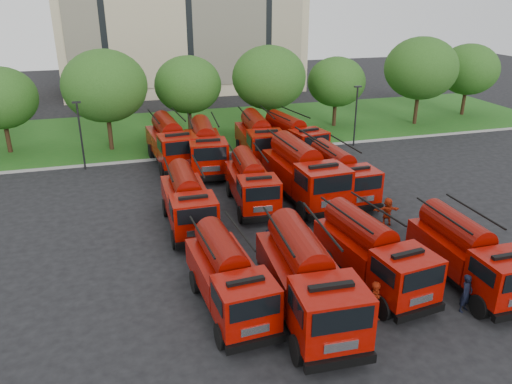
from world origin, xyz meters
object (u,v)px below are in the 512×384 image
fire_truck_6 (303,173)px  firefighter_1 (374,320)px  fire_truck_3 (468,254)px  fire_truck_8 (171,142)px  firefighter_5 (386,225)px  fire_truck_0 (229,277)px  fire_truck_5 (251,182)px  fire_truck_7 (339,174)px  firefighter_4 (271,250)px  firefighter_0 (463,310)px  fire_truck_4 (188,201)px  fire_truck_9 (205,147)px  fire_truck_2 (372,253)px  fire_truck_11 (292,137)px  fire_truck_10 (259,138)px  fire_truck_1 (307,279)px  firefighter_3 (447,280)px

fire_truck_6 → firefighter_1: fire_truck_6 is taller
fire_truck_3 → fire_truck_6: 11.73m
fire_truck_8 → firefighter_5: 17.59m
fire_truck_0 → fire_truck_5: size_ratio=0.99×
fire_truck_7 → firefighter_4: bearing=-140.5°
firefighter_0 → fire_truck_4: bearing=109.5°
fire_truck_5 → firefighter_1: 12.87m
fire_truck_9 → firefighter_4: (0.90, -13.26, -1.71)m
fire_truck_2 → fire_truck_11: (2.86, 18.36, 0.07)m
fire_truck_8 → fire_truck_10: 6.77m
fire_truck_2 → firefighter_0: size_ratio=4.14×
fire_truck_4 → fire_truck_11: (9.88, 10.15, 0.08)m
fire_truck_2 → fire_truck_6: fire_truck_6 is taller
firefighter_5 → fire_truck_1: bearing=48.3°
fire_truck_10 → fire_truck_11: fire_truck_10 is taller
fire_truck_11 → firefighter_4: (-6.26, -14.17, -1.63)m
fire_truck_9 → fire_truck_10: (4.46, 1.09, 0.01)m
fire_truck_3 → firefighter_0: 2.74m
fire_truck_8 → firefighter_3: 22.58m
fire_truck_11 → fire_truck_10: bearing=165.5°
fire_truck_4 → firefighter_3: bearing=-40.0°
firefighter_0 → firefighter_1: bearing=152.3°
firefighter_1 → fire_truck_5: bearing=98.5°
firefighter_5 → fire_truck_4: bearing=-8.7°
fire_truck_0 → fire_truck_9: 17.68m
fire_truck_9 → firefighter_4: fire_truck_9 is taller
fire_truck_11 → fire_truck_6: bearing=-116.1°
fire_truck_6 → fire_truck_0: bearing=-128.7°
fire_truck_2 → fire_truck_4: fire_truck_2 is taller
fire_truck_10 → fire_truck_9: bearing=-162.6°
fire_truck_6 → fire_truck_10: 8.58m
fire_truck_2 → firefighter_0: bearing=-54.8°
fire_truck_5 → fire_truck_10: bearing=74.2°
fire_truck_6 → firefighter_1: bearing=-101.0°
fire_truck_11 → firefighter_5: 13.30m
fire_truck_9 → fire_truck_4: bearing=-101.7°
fire_truck_6 → firefighter_5: (3.27, -4.76, -1.84)m
firefighter_5 → fire_truck_8: bearing=-46.8°
fire_truck_7 → firefighter_5: size_ratio=4.17×
fire_truck_7 → firefighter_0: bearing=-92.9°
fire_truck_6 → firefighter_5: 6.07m
fire_truck_4 → firefighter_0: size_ratio=3.99×
fire_truck_1 → firefighter_0: 6.88m
fire_truck_1 → fire_truck_7: size_ratio=1.09×
fire_truck_8 → fire_truck_6: bearing=-57.5°
fire_truck_4 → fire_truck_8: bearing=87.8°
firefighter_1 → fire_truck_11: bearing=80.1°
fire_truck_3 → fire_truck_9: size_ratio=0.87×
fire_truck_5 → firefighter_3: size_ratio=4.18×
firefighter_4 → fire_truck_8: bearing=-53.2°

